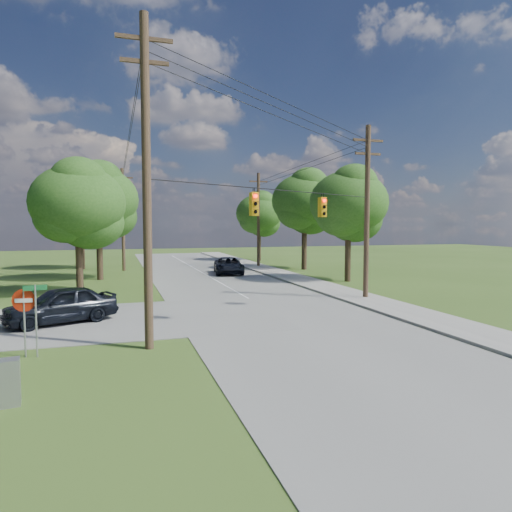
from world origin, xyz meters
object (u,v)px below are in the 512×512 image
object	(u,v)px
pole_north_e	(258,219)
pole_north_w	(123,218)
car_cross_dark	(61,305)
do_not_enter_sign	(24,308)
pole_sw	(147,178)
pole_ne	(367,209)
control_cabinet	(6,383)
car_main_north	(229,266)

from	to	relation	value
pole_north_e	pole_north_w	xyz separation A→B (m)	(-13.90, 0.00, 0.00)
pole_north_e	car_cross_dark	size ratio (longest dim) A/B	2.02
pole_north_e	pole_north_w	bearing A→B (deg)	180.00
car_cross_dark	do_not_enter_sign	world-z (taller)	do_not_enter_sign
pole_north_e	car_cross_dark	distance (m)	29.83
pole_sw	pole_ne	size ratio (longest dim) A/B	1.14
pole_sw	control_cabinet	distance (m)	8.10
pole_north_w	control_cabinet	world-z (taller)	pole_north_w
pole_ne	control_cabinet	world-z (taller)	pole_ne
pole_sw	pole_north_w	distance (m)	29.62
car_cross_dark	do_not_enter_sign	bearing A→B (deg)	-29.42
do_not_enter_sign	pole_sw	bearing A→B (deg)	7.13
pole_ne	pole_north_e	distance (m)	22.00
car_cross_dark	car_main_north	xyz separation A→B (m)	(12.33, 18.02, -0.09)
car_cross_dark	control_cabinet	world-z (taller)	car_cross_dark
pole_sw	control_cabinet	bearing A→B (deg)	-131.04
pole_north_w	car_main_north	distance (m)	11.79
pole_ne	pole_north_e	xyz separation A→B (m)	(-0.00, 22.00, -0.34)
pole_ne	pole_north_w	bearing A→B (deg)	122.29
pole_ne	pole_north_w	distance (m)	26.03
pole_sw	pole_north_e	xyz separation A→B (m)	(13.50, 29.60, -1.10)
pole_north_e	car_main_north	distance (m)	8.85
pole_north_e	control_cabinet	world-z (taller)	pole_north_e
car_main_north	pole_north_e	bearing A→B (deg)	60.73
pole_sw	control_cabinet	xyz separation A→B (m)	(-3.82, -4.39, -5.63)
car_main_north	control_cabinet	size ratio (longest dim) A/B	4.57
car_cross_dark	car_main_north	bearing A→B (deg)	122.21
pole_north_w	car_cross_dark	bearing A→B (deg)	-97.54
pole_ne	do_not_enter_sign	distance (m)	19.53
pole_sw	pole_ne	bearing A→B (deg)	29.38
car_cross_dark	car_main_north	size ratio (longest dim) A/B	0.91
pole_north_w	control_cabinet	size ratio (longest dim) A/B	8.43
pole_north_w	do_not_enter_sign	xyz separation A→B (m)	(-3.75, -29.47, -3.40)
car_cross_dark	car_main_north	distance (m)	21.83
pole_sw	pole_ne	xyz separation A→B (m)	(13.50, 7.60, -0.76)
pole_sw	pole_north_e	world-z (taller)	pole_sw
pole_sw	car_cross_dark	distance (m)	8.48
control_cabinet	pole_north_e	bearing A→B (deg)	55.13
control_cabinet	do_not_enter_sign	bearing A→B (deg)	86.33
car_cross_dark	pole_ne	bearing A→B (deg)	73.51
pole_sw	do_not_enter_sign	bearing A→B (deg)	178.25
pole_ne	car_cross_dark	xyz separation A→B (m)	(-17.09, -2.08, -4.59)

